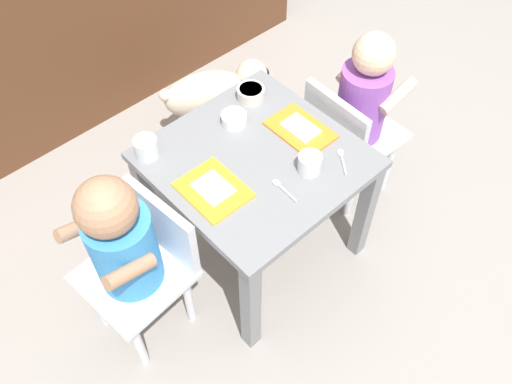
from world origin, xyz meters
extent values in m
plane|color=gray|center=(0.00, 0.00, 0.00)|extent=(7.00, 7.00, 0.00)
cube|color=slate|center=(0.00, 0.00, 0.46)|extent=(0.56, 0.56, 0.03)
cube|color=slate|center=(-0.25, -0.25, 0.22)|extent=(0.04, 0.04, 0.45)
cube|color=slate|center=(0.25, -0.25, 0.22)|extent=(0.04, 0.04, 0.45)
cube|color=slate|center=(-0.25, 0.25, 0.22)|extent=(0.04, 0.04, 0.45)
cube|color=slate|center=(0.25, 0.25, 0.22)|extent=(0.04, 0.04, 0.45)
cube|color=silver|center=(-0.45, 0.02, 0.28)|extent=(0.30, 0.30, 0.02)
cube|color=silver|center=(-0.32, 0.04, 0.40)|extent=(0.05, 0.27, 0.22)
cylinder|color=#388CD8|center=(-0.45, 0.02, 0.42)|extent=(0.18, 0.18, 0.26)
sphere|color=#A87A5B|center=(-0.46, 0.02, 0.62)|extent=(0.16, 0.16, 0.16)
cylinder|color=silver|center=(-0.56, 0.12, 0.14)|extent=(0.03, 0.03, 0.27)
cylinder|color=silver|center=(-0.54, -0.08, 0.14)|extent=(0.03, 0.03, 0.27)
cylinder|color=silver|center=(-0.36, 0.13, 0.14)|extent=(0.03, 0.03, 0.27)
cylinder|color=silver|center=(-0.34, -0.07, 0.14)|extent=(0.03, 0.03, 0.27)
cylinder|color=#A87A5B|center=(-0.51, 0.12, 0.49)|extent=(0.15, 0.05, 0.09)
cylinder|color=#A87A5B|center=(-0.49, -0.08, 0.49)|extent=(0.15, 0.05, 0.09)
cube|color=silver|center=(0.45, -0.03, 0.28)|extent=(0.29, 0.29, 0.02)
cube|color=silver|center=(0.32, -0.02, 0.40)|extent=(0.04, 0.27, 0.22)
cylinder|color=purple|center=(0.45, -0.03, 0.42)|extent=(0.17, 0.17, 0.26)
sphere|color=beige|center=(0.46, -0.03, 0.62)|extent=(0.14, 0.14, 0.14)
cylinder|color=silver|center=(0.55, -0.13, 0.14)|extent=(0.03, 0.03, 0.27)
cylinder|color=silver|center=(0.56, 0.07, 0.14)|extent=(0.03, 0.03, 0.27)
cylinder|color=silver|center=(0.35, -0.12, 0.14)|extent=(0.03, 0.03, 0.27)
cylinder|color=silver|center=(0.36, 0.08, 0.14)|extent=(0.03, 0.03, 0.27)
cylinder|color=beige|center=(0.50, -0.12, 0.49)|extent=(0.15, 0.05, 0.09)
cylinder|color=beige|center=(0.51, 0.06, 0.49)|extent=(0.15, 0.05, 0.09)
ellipsoid|color=beige|center=(0.23, 0.55, 0.22)|extent=(0.36, 0.27, 0.19)
sphere|color=beige|center=(0.41, 0.47, 0.27)|extent=(0.12, 0.12, 0.12)
sphere|color=black|center=(0.45, 0.45, 0.26)|extent=(0.06, 0.06, 0.06)
torus|color=green|center=(0.38, 0.48, 0.25)|extent=(0.07, 0.11, 0.11)
sphere|color=beige|center=(0.09, 0.61, 0.26)|extent=(0.05, 0.05, 0.05)
cylinder|color=beige|center=(0.30, 0.47, 0.07)|extent=(0.04, 0.04, 0.14)
cylinder|color=beige|center=(0.34, 0.55, 0.07)|extent=(0.04, 0.04, 0.14)
cylinder|color=beige|center=(0.13, 0.54, 0.07)|extent=(0.04, 0.04, 0.14)
cylinder|color=beige|center=(0.17, 0.62, 0.07)|extent=(0.04, 0.04, 0.14)
cube|color=gold|center=(-0.17, -0.01, 0.47)|extent=(0.15, 0.19, 0.01)
cube|color=white|center=(-0.17, -0.01, 0.48)|extent=(0.08, 0.10, 0.01)
cube|color=orange|center=(0.17, -0.01, 0.47)|extent=(0.13, 0.20, 0.01)
cube|color=white|center=(0.17, -0.01, 0.48)|extent=(0.07, 0.11, 0.01)
cylinder|color=white|center=(0.08, -0.14, 0.50)|extent=(0.07, 0.07, 0.06)
cylinder|color=silver|center=(0.08, -0.14, 0.48)|extent=(0.06, 0.06, 0.02)
cylinder|color=white|center=(-0.23, 0.22, 0.50)|extent=(0.07, 0.07, 0.06)
cylinder|color=silver|center=(-0.23, 0.22, 0.49)|extent=(0.06, 0.06, 0.03)
cylinder|color=silver|center=(0.16, 0.20, 0.49)|extent=(0.09, 0.09, 0.04)
cylinder|color=#B26633|center=(0.16, 0.20, 0.51)|extent=(0.07, 0.07, 0.01)
cylinder|color=white|center=(0.05, 0.15, 0.49)|extent=(0.08, 0.08, 0.04)
cylinder|color=#D84C33|center=(0.05, 0.15, 0.50)|extent=(0.06, 0.06, 0.01)
cylinder|color=silver|center=(-0.03, -0.16, 0.47)|extent=(0.01, 0.08, 0.01)
ellipsoid|color=silver|center=(-0.03, -0.11, 0.47)|extent=(0.02, 0.03, 0.01)
cylinder|color=silver|center=(0.16, -0.19, 0.47)|extent=(0.05, 0.06, 0.01)
ellipsoid|color=silver|center=(0.19, -0.16, 0.47)|extent=(0.03, 0.03, 0.01)
camera|label=1|loc=(-0.72, -0.78, 1.65)|focal=38.16mm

